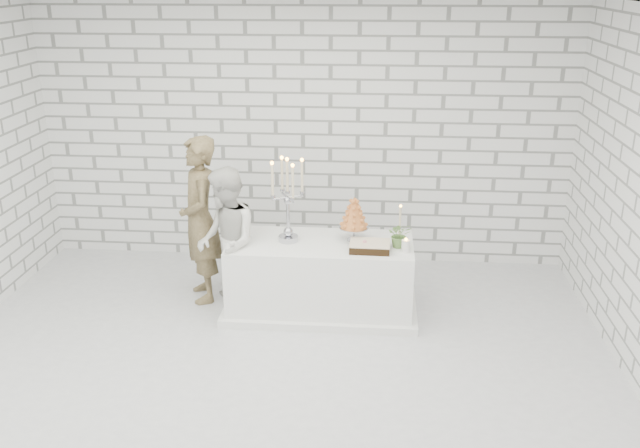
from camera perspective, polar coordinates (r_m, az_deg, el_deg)
The scene contains 13 objects.
ground at distance 6.12m, azimuth -3.86°, elevation -11.83°, with size 6.00×5.00×0.01m, color silver.
ceiling at distance 5.19m, azimuth -4.67°, elevation 17.46°, with size 6.00×5.00×0.01m, color white.
wall_back at distance 7.86m, azimuth -1.42°, elevation 7.43°, with size 6.00×0.01×3.00m, color white.
wall_front at distance 3.26m, azimuth -11.11°, elevation -12.67°, with size 6.00×0.01×3.00m, color white.
cake_table at distance 6.88m, azimuth 0.05°, elevation -4.40°, with size 1.80×0.80×0.75m, color white.
groom at distance 7.10m, azimuth -9.88°, elevation 0.33°, with size 0.63×0.41×1.73m, color brown.
bride at distance 6.81m, azimuth -7.72°, elevation -1.49°, with size 0.72×0.56×1.49m, color silver.
candelabra at distance 6.62m, azimuth -2.69°, elevation 1.99°, with size 0.34×0.34×0.84m, color #A8A7B2, non-canonical shape.
croquembouche at distance 6.70m, azimuth 2.82°, elevation 0.44°, with size 0.29×0.29×0.45m, color #B9612B, non-canonical shape.
chocolate_cake at distance 6.54m, azimuth 4.14°, elevation -1.86°, with size 0.38×0.27×0.08m, color black.
pillar_candle at distance 6.53m, azimuth 7.10°, elevation -1.83°, with size 0.08×0.08×0.12m, color white.
extra_taper at distance 6.84m, azimuth 6.63°, elevation 0.14°, with size 0.06×0.06×0.32m, color beige.
flowers at distance 6.62m, azimuth 6.61°, elevation -0.88°, with size 0.23×0.20×0.25m, color #598144.
Camera 1 is at (0.84, -5.12, 3.26)m, focal length 38.69 mm.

